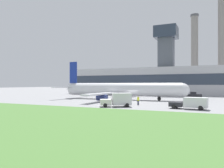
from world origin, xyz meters
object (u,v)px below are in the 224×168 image
at_px(airplane, 119,90).
at_px(ground_crew_person, 138,100).
at_px(baggage_truck, 191,103).
at_px(fuel_truck, 118,100).
at_px(pushback_tug, 193,97).

xyz_separation_m(airplane, ground_crew_person, (8.95, -12.16, -1.67)).
height_order(baggage_truck, fuel_truck, fuel_truck).
relative_size(pushback_tug, fuel_truck, 0.68).
bearing_deg(baggage_truck, pushback_tug, 92.74).
xyz_separation_m(airplane, baggage_truck, (18.69, -15.64, -1.59)).
xyz_separation_m(airplane, pushback_tug, (17.82, 2.55, -1.56)).
bearing_deg(pushback_tug, airplane, -171.87).
relative_size(fuel_truck, ground_crew_person, 3.38).
bearing_deg(airplane, fuel_truck, -68.16).
height_order(fuel_truck, ground_crew_person, fuel_truck).
bearing_deg(pushback_tug, baggage_truck, -87.26).
distance_m(airplane, ground_crew_person, 15.19).
bearing_deg(airplane, ground_crew_person, -53.65).
xyz_separation_m(airplane, fuel_truck, (6.73, -16.79, -1.37)).
xyz_separation_m(fuel_truck, ground_crew_person, (2.22, 4.63, -0.31)).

